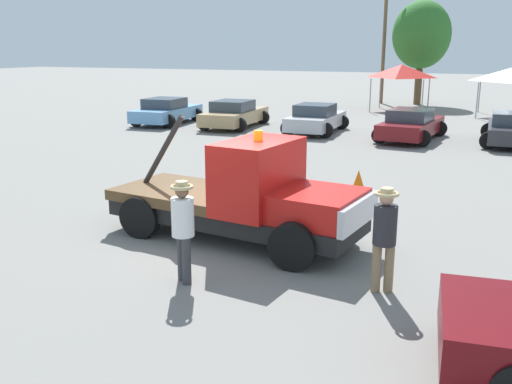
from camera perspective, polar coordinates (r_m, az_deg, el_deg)
The scene contains 13 objects.
ground_plane at distance 11.99m, azimuth -2.21°, elevation -4.64°, with size 160.00×160.00×0.00m, color gray.
tow_truck at distance 11.56m, azimuth -0.89°, elevation -0.64°, with size 5.63×2.63×2.51m.
person_near_truck at distance 9.34m, azimuth 12.75°, elevation -3.88°, with size 0.39×0.39×1.75m.
person_at_hood at distance 9.57m, azimuth -7.32°, elevation -3.15°, with size 0.39×0.39×1.77m.
parked_car_skyblue at distance 30.13m, azimuth -8.93°, elevation 7.98°, with size 2.68×4.68×1.34m.
parked_car_tan at distance 28.48m, azimuth -2.19°, elevation 7.78°, with size 2.61×4.78×1.34m.
parked_car_silver at distance 26.79m, azimuth 6.00°, elevation 7.30°, with size 2.45×4.38×1.34m.
parked_car_maroon at distance 25.41m, azimuth 15.23°, elevation 6.50°, with size 2.75×4.86×1.34m.
canopy_tent_red at distance 36.87m, azimuth 14.35°, elevation 11.63°, with size 3.15×3.15×2.84m.
canopy_tent_white at distance 35.83m, azimuth 24.24°, elevation 10.67°, with size 3.40×3.40×2.76m.
tree_left at distance 41.42m, azimuth 16.23°, elevation 14.84°, with size 3.88×3.88×6.93m.
traffic_cone at distance 16.25m, azimuth 10.21°, elevation 1.15°, with size 0.40×0.40×0.55m.
utility_pole at distance 41.64m, azimuth 12.70°, elevation 14.65°, with size 2.20×0.24×8.21m.
Camera 1 is at (4.82, -10.26, 3.90)m, focal length 40.00 mm.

